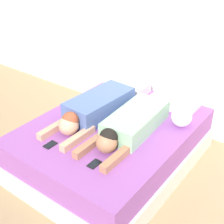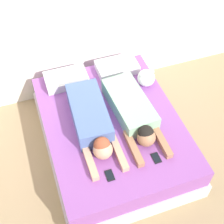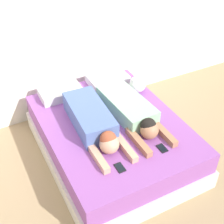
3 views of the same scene
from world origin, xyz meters
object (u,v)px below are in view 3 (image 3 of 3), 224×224
Objects in this scene: bed at (112,139)px; person_left at (93,121)px; cell_phone_left at (120,168)px; pillow_head_left at (61,92)px; pillow_head_right at (108,79)px; plush_toy at (138,84)px; person_right at (131,111)px; cell_phone_right at (162,148)px.

person_left is at bearing -177.58° from bed.
cell_phone_left is (-0.01, -0.63, -0.11)m from person_left.
pillow_head_left is at bearing 93.48° from cell_phone_left.
pillow_head_right is at bearing 53.77° from person_left.
plush_toy reaches higher than bed.
bed is at bearing -113.52° from pillow_head_right.
person_right is 9.46× the size of cell_phone_left.
pillow_head_right is at bearing 87.17° from cell_phone_right.
pillow_head_left is (-0.33, 0.76, 0.31)m from bed.
pillow_head_right is at bearing 0.00° from pillow_head_left.
bed is 0.42m from person_right.
pillow_head_left is at bearing 97.21° from person_left.
person_right is 0.59m from cell_phone_right.
person_right reaches higher than bed.
person_right is at bearing -128.39° from plush_toy.
person_left is 5.15× the size of plush_toy.
person_right is (0.57, -0.78, 0.04)m from pillow_head_left.
person_left is 0.47m from person_right.
person_left reaches higher than cell_phone_right.
cell_phone_right is at bearing -87.34° from person_right.
pillow_head_right reaches higher than cell_phone_right.
bed is 16.14× the size of cell_phone_left.
bed is at bearing -66.48° from pillow_head_left.
bed is 0.80m from plush_toy.
person_right is at bearing -5.80° from bed.
cell_phone_right is (0.51, 0.03, 0.00)m from cell_phone_left.
person_right is at bearing 92.66° from cell_phone_right.
cell_phone_right is at bearing -50.24° from person_left.
bed is 1.70× the size of person_left.
plush_toy is at bearing 27.24° from person_left.
person_left reaches higher than cell_phone_left.
bed is at bearing 174.20° from person_right.
pillow_head_right is 1.52m from cell_phone_left.
person_left reaches higher than person_right.
cell_phone_left is at bearing -128.11° from person_right.
bed is 3.81× the size of pillow_head_right.
person_left is at bearing -152.76° from plush_toy.
pillow_head_left is at bearing 158.85° from plush_toy.
person_right is (-0.09, -0.78, 0.04)m from pillow_head_right.
person_right reaches higher than pillow_head_right.
person_right reaches higher than cell_phone_left.
pillow_head_left is at bearing 113.52° from bed.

